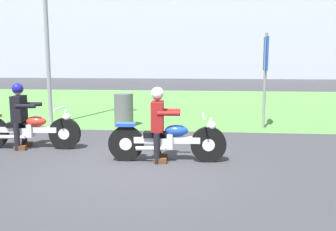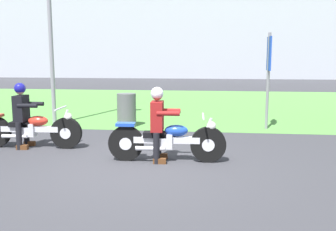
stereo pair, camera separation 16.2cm
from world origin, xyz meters
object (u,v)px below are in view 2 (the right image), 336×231
object	(u,v)px
motorcycle_lead	(167,140)
rider_lead	(158,118)
motorcycle_follow	(31,129)
rider_follow	(22,110)
sign_banner	(269,66)
trash_can	(127,110)

from	to	relation	value
motorcycle_lead	rider_lead	world-z (taller)	rider_lead
motorcycle_follow	rider_follow	bearing A→B (deg)	179.22
motorcycle_follow	sign_banner	xyz separation A→B (m)	(5.40, 2.80, 1.32)
motorcycle_lead	rider_follow	world-z (taller)	rider_follow
rider_lead	trash_can	xyz separation A→B (m)	(-1.40, 3.45, -0.36)
rider_lead	motorcycle_follow	xyz separation A→B (m)	(-2.91, 0.73, -0.42)
rider_lead	motorcycle_lead	bearing A→B (deg)	-0.78
rider_follow	motorcycle_follow	bearing A→B (deg)	-0.78
rider_lead	sign_banner	distance (m)	4.41
trash_can	sign_banner	xyz separation A→B (m)	(3.90, 0.07, 1.25)
motorcycle_follow	sign_banner	size ratio (longest dim) A/B	0.87
rider_follow	trash_can	world-z (taller)	rider_follow
rider_lead	rider_follow	world-z (taller)	rider_follow
motorcycle_lead	motorcycle_follow	distance (m)	3.16
trash_can	rider_lead	bearing A→B (deg)	-67.95
motorcycle_lead	rider_lead	size ratio (longest dim) A/B	1.58
rider_lead	motorcycle_follow	world-z (taller)	rider_lead
motorcycle_lead	rider_follow	xyz separation A→B (m)	(-3.24, 0.72, 0.43)
rider_follow	rider_lead	bearing A→B (deg)	-15.68
rider_follow	sign_banner	bearing A→B (deg)	24.28
motorcycle_follow	rider_follow	distance (m)	0.46
rider_lead	sign_banner	bearing A→B (deg)	52.29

